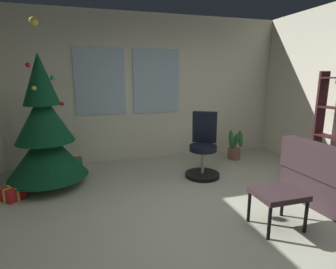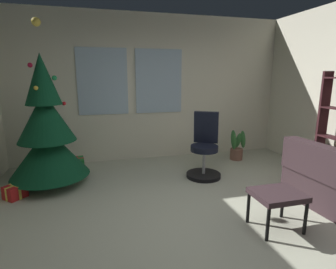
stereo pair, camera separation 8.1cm
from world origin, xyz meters
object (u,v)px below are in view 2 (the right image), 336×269
(gift_box_green, at_px, (77,165))
(holiday_tree, at_px, (47,134))
(potted_plant, at_px, (237,148))
(gift_box_red, at_px, (15,192))
(office_chair, at_px, (205,152))
(footstool, at_px, (277,197))

(gift_box_green, bearing_deg, holiday_tree, -125.87)
(gift_box_green, relative_size, potted_plant, 0.50)
(gift_box_red, height_order, office_chair, office_chair)
(holiday_tree, xyz_separation_m, gift_box_red, (-0.41, -0.34, -0.71))
(footstool, relative_size, gift_box_green, 1.59)
(potted_plant, bearing_deg, office_chair, -145.56)
(potted_plant, bearing_deg, holiday_tree, -172.71)
(holiday_tree, height_order, gift_box_red, holiday_tree)
(holiday_tree, relative_size, gift_box_green, 7.46)
(office_chair, bearing_deg, holiday_tree, 174.28)
(potted_plant, bearing_deg, gift_box_red, -168.42)
(footstool, xyz_separation_m, holiday_tree, (-2.52, 1.89, 0.44))
(gift_box_red, distance_m, office_chair, 2.81)
(office_chair, bearing_deg, footstool, -85.01)
(holiday_tree, xyz_separation_m, gift_box_green, (0.34, 0.47, -0.68))
(footstool, height_order, office_chair, office_chair)
(holiday_tree, relative_size, gift_box_red, 7.33)
(footstool, bearing_deg, gift_box_green, 132.63)
(footstool, bearing_deg, office_chair, 94.99)
(gift_box_red, relative_size, office_chair, 0.31)
(gift_box_red, distance_m, potted_plant, 3.85)
(gift_box_green, xyz_separation_m, potted_plant, (3.01, -0.05, 0.11))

